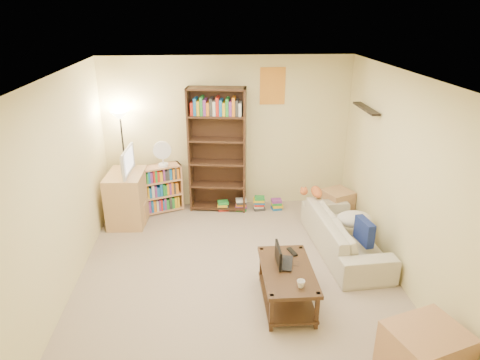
% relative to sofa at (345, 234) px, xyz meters
% --- Properties ---
extents(room, '(4.50, 4.54, 2.52)m').
position_rel_sofa_xyz_m(room, '(-1.53, -0.55, 1.35)').
color(room, tan).
rests_on(room, ground).
extents(sofa, '(1.94, 0.96, 0.54)m').
position_rel_sofa_xyz_m(sofa, '(0.00, 0.00, 0.00)').
color(sofa, beige).
rests_on(sofa, ground).
extents(navy_pillow, '(0.16, 0.37, 0.32)m').
position_rel_sofa_xyz_m(navy_pillow, '(0.11, -0.39, 0.25)').
color(navy_pillow, navy).
rests_on(navy_pillow, sofa).
extents(cream_blanket, '(0.50, 0.35, 0.21)m').
position_rel_sofa_xyz_m(cream_blanket, '(0.13, 0.05, 0.19)').
color(cream_blanket, beige).
rests_on(cream_blanket, sofa).
extents(tabby_cat, '(0.42, 0.17, 0.15)m').
position_rel_sofa_xyz_m(tabby_cat, '(-0.28, 0.69, 0.34)').
color(tabby_cat, '#CB5F2B').
rests_on(tabby_cat, sofa).
extents(coffee_table, '(0.57, 1.02, 0.45)m').
position_rel_sofa_xyz_m(coffee_table, '(-1.00, -1.07, 0.03)').
color(coffee_table, '#412719').
rests_on(coffee_table, ground).
extents(laptop, '(0.41, 0.35, 0.03)m').
position_rel_sofa_xyz_m(laptop, '(-0.95, -0.99, 0.20)').
color(laptop, black).
rests_on(laptop, coffee_table).
extents(laptop_screen, '(0.01, 0.34, 0.23)m').
position_rel_sofa_xyz_m(laptop_screen, '(-1.09, -0.99, 0.32)').
color(laptop_screen, white).
rests_on(laptop_screen, laptop).
extents(mug, '(0.12, 0.12, 0.08)m').
position_rel_sofa_xyz_m(mug, '(-0.92, -1.41, 0.23)').
color(mug, silver).
rests_on(mug, coffee_table).
extents(tv_remote, '(0.11, 0.19, 0.02)m').
position_rel_sofa_xyz_m(tv_remote, '(-0.88, -0.73, 0.20)').
color(tv_remote, black).
rests_on(tv_remote, coffee_table).
extents(tv_stand, '(0.59, 0.79, 0.82)m').
position_rel_sofa_xyz_m(tv_stand, '(-3.14, 1.13, 0.14)').
color(tv_stand, tan).
rests_on(tv_stand, ground).
extents(television, '(0.70, 0.17, 0.40)m').
position_rel_sofa_xyz_m(television, '(-3.14, 1.13, 0.75)').
color(television, black).
rests_on(television, tv_stand).
extents(tall_bookshelf, '(0.95, 0.44, 2.04)m').
position_rel_sofa_xyz_m(tall_bookshelf, '(-1.71, 1.49, 0.81)').
color(tall_bookshelf, '#3D2717').
rests_on(tall_bookshelf, ground).
extents(short_bookshelf, '(0.67, 0.46, 0.80)m').
position_rel_sofa_xyz_m(short_bookshelf, '(-2.63, 1.47, 0.13)').
color(short_bookshelf, tan).
rests_on(short_bookshelf, ground).
extents(desk_fan, '(0.29, 0.16, 0.42)m').
position_rel_sofa_xyz_m(desk_fan, '(-2.58, 1.43, 0.77)').
color(desk_fan, white).
rests_on(desk_fan, short_bookshelf).
extents(floor_lamp, '(0.29, 0.29, 1.70)m').
position_rel_sofa_xyz_m(floor_lamp, '(-3.20, 1.49, 1.09)').
color(floor_lamp, black).
rests_on(floor_lamp, ground).
extents(side_table, '(0.54, 0.54, 0.47)m').
position_rel_sofa_xyz_m(side_table, '(0.19, 1.01, -0.03)').
color(side_table, tan).
rests_on(side_table, ground).
extents(end_cabinet, '(0.79, 0.72, 0.55)m').
position_rel_sofa_xyz_m(end_cabinet, '(0.04, -2.24, 0.00)').
color(end_cabinet, tan).
rests_on(end_cabinet, ground).
extents(book_stacks, '(1.10, 0.19, 0.24)m').
position_rel_sofa_xyz_m(book_stacks, '(-1.16, 1.39, -0.17)').
color(book_stacks, red).
rests_on(book_stacks, ground).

